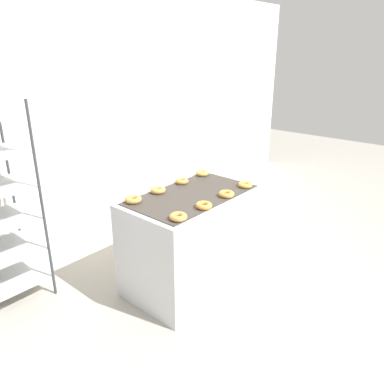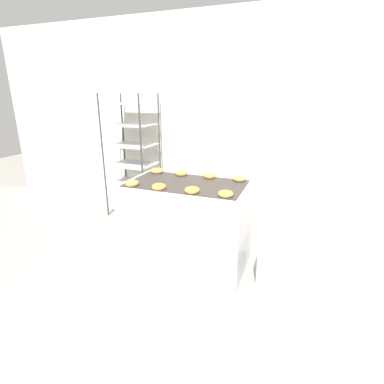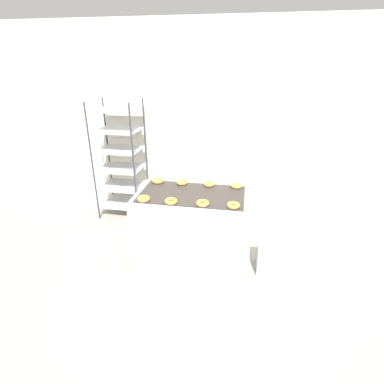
{
  "view_description": "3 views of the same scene",
  "coord_description": "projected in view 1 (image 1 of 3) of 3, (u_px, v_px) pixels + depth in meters",
  "views": [
    {
      "loc": [
        -2.33,
        -1.41,
        2.1
      ],
      "look_at": [
        0.0,
        0.61,
        0.92
      ],
      "focal_mm": 35.0,
      "sensor_mm": 36.0,
      "label": 1
    },
    {
      "loc": [
        1.07,
        -2.04,
        1.74
      ],
      "look_at": [
        0.0,
        0.76,
        0.76
      ],
      "focal_mm": 28.0,
      "sensor_mm": 36.0,
      "label": 2
    },
    {
      "loc": [
        0.54,
        -2.35,
        2.23
      ],
      "look_at": [
        0.0,
        0.61,
        0.92
      ],
      "focal_mm": 28.0,
      "sensor_mm": 36.0,
      "label": 3
    }
  ],
  "objects": [
    {
      "name": "donut_far_midright",
      "position": [
        182.0,
        181.0,
        3.57
      ],
      "size": [
        0.13,
        0.13,
        0.04
      ],
      "primitive_type": "torus",
      "color": "#CA863E",
      "rests_on": "fryer_machine"
    },
    {
      "name": "ground_plane",
      "position": [
        245.0,
        307.0,
        3.26
      ],
      "size": [
        14.0,
        14.0,
        0.0
      ],
      "primitive_type": "plane",
      "color": "#9E998E"
    },
    {
      "name": "wall_back",
      "position": [
        87.0,
        118.0,
        4.06
      ],
      "size": [
        8.0,
        0.05,
        2.8
      ],
      "color": "silver",
      "rests_on": "ground_plane"
    },
    {
      "name": "fryer_machine",
      "position": [
        192.0,
        239.0,
        3.47
      ],
      "size": [
        1.24,
        0.73,
        0.9
      ],
      "color": "#B7BABF",
      "rests_on": "ground_plane"
    },
    {
      "name": "donut_near_right",
      "position": [
        245.0,
        185.0,
        3.48
      ],
      "size": [
        0.13,
        0.13,
        0.04
      ],
      "primitive_type": "torus",
      "color": "gold",
      "rests_on": "fryer_machine"
    },
    {
      "name": "glaze_bin",
      "position": [
        246.0,
        232.0,
        4.23
      ],
      "size": [
        0.33,
        0.3,
        0.33
      ],
      "color": "#B7BABF",
      "rests_on": "ground_plane"
    },
    {
      "name": "donut_far_midleft",
      "position": [
        158.0,
        190.0,
        3.34
      ],
      "size": [
        0.14,
        0.14,
        0.05
      ],
      "primitive_type": "torus",
      "color": "#CA9046",
      "rests_on": "fryer_machine"
    },
    {
      "name": "donut_far_left",
      "position": [
        133.0,
        199.0,
        3.13
      ],
      "size": [
        0.14,
        0.14,
        0.05
      ],
      "primitive_type": "torus",
      "color": "#BF8B41",
      "rests_on": "fryer_machine"
    },
    {
      "name": "donut_near_midright",
      "position": [
        227.0,
        194.0,
        3.26
      ],
      "size": [
        0.14,
        0.14,
        0.04
      ],
      "primitive_type": "torus",
      "color": "#CB893D",
      "rests_on": "fryer_machine"
    },
    {
      "name": "donut_far_right",
      "position": [
        202.0,
        173.0,
        3.8
      ],
      "size": [
        0.14,
        0.14,
        0.05
      ],
      "primitive_type": "torus",
      "color": "gold",
      "rests_on": "fryer_machine"
    },
    {
      "name": "donut_near_left",
      "position": [
        178.0,
        217.0,
        2.81
      ],
      "size": [
        0.14,
        0.14,
        0.04
      ],
      "primitive_type": "torus",
      "color": "#CE8841",
      "rests_on": "fryer_machine"
    },
    {
      "name": "donut_near_midleft",
      "position": [
        204.0,
        205.0,
        3.02
      ],
      "size": [
        0.14,
        0.14,
        0.04
      ],
      "primitive_type": "torus",
      "color": "#D2853A",
      "rests_on": "fryer_machine"
    }
  ]
}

